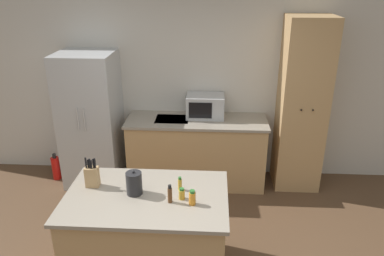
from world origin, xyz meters
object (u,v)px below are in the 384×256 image
Objects in this scene: refrigerator at (91,120)px; fire_extinguisher at (56,168)px; knife_block at (92,176)px; spice_bottle_tall_dark at (192,198)px; spice_bottle_green_herb at (182,194)px; spice_bottle_short_red at (170,194)px; microwave at (205,106)px; kettle at (134,183)px; pantry_cabinet at (302,106)px; spice_bottle_amber_oil at (180,184)px.

refrigerator reaches higher than fire_extinguisher.
spice_bottle_tall_dark is (0.94, -0.24, -0.04)m from knife_block.
refrigerator reaches higher than spice_bottle_green_herb.
refrigerator reaches higher than spice_bottle_short_red.
microwave is 2.12× the size of kettle.
pantry_cabinet is at bearing 37.10° from knife_block.
spice_bottle_tall_dark is 1.05× the size of spice_bottle_amber_oil.
kettle is at bearing -13.96° from knife_block.
fire_extinguisher is at bearing 135.52° from spice_bottle_short_red.
spice_bottle_short_red is 0.72× the size of kettle.
knife_block reaches higher than spice_bottle_short_red.
pantry_cabinet reaches higher than fire_extinguisher.
microwave is 2.93× the size of spice_bottle_short_red.
kettle is (0.41, -0.10, -0.00)m from knife_block.
spice_bottle_amber_oil reaches higher than spice_bottle_green_herb.
fire_extinguisher is (-1.92, 1.61, -0.78)m from spice_bottle_amber_oil.
microwave is 3.62× the size of spice_bottle_tall_dark.
spice_bottle_short_red is at bearing -127.96° from pantry_cabinet.
refrigerator is 1.97m from kettle.
knife_block is at bearing 169.03° from spice_bottle_green_herb.
fire_extinguisher is (-1.11, 1.60, -0.82)m from knife_block.
knife_block is at bearing -55.31° from fire_extinguisher.
refrigerator is 10.62× the size of spice_bottle_short_red.
kettle is (-0.40, -0.09, 0.04)m from spice_bottle_amber_oil.
microwave is (-1.25, 0.07, -0.05)m from pantry_cabinet.
spice_bottle_short_red is (1.28, -1.85, 0.06)m from refrigerator.
refrigerator is 1.71m from knife_block.
microwave is 2.02m from spice_bottle_tall_dark.
fire_extinguisher is (-1.85, 1.82, -0.79)m from spice_bottle_short_red.
spice_bottle_green_herb is 0.44m from kettle.
spice_bottle_amber_oil is (-0.13, 0.23, -0.00)m from spice_bottle_tall_dark.
refrigerator is 2.26m from spice_bottle_green_herb.
spice_bottle_amber_oil is at bearing -1.09° from knife_block.
spice_bottle_amber_oil is at bearing -129.87° from pantry_cabinet.
spice_bottle_short_red is at bearing -97.10° from microwave.
kettle is 0.60× the size of fire_extinguisher.
kettle is at bearing -167.72° from spice_bottle_amber_oil.
kettle reaches higher than spice_bottle_short_red.
spice_bottle_amber_oil is at bearing 119.23° from spice_bottle_tall_dark.
refrigerator is 3.63× the size of microwave.
spice_bottle_tall_dark is at bearing -5.43° from spice_bottle_short_red.
kettle is at bearing 171.95° from spice_bottle_green_herb.
kettle is at bearing -48.21° from fire_extinguisher.
spice_bottle_green_herb is 0.27× the size of fire_extinguisher.
microwave is 1.28× the size of fire_extinguisher.
microwave is 2.30m from fire_extinguisher.
spice_bottle_green_herb is (0.03, -0.15, -0.01)m from spice_bottle_amber_oil.
refrigerator is 0.93m from fire_extinguisher.
refrigerator is 2.79m from pantry_cabinet.
spice_bottle_tall_dark is 0.12m from spice_bottle_green_herb.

